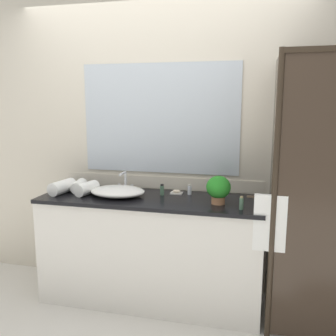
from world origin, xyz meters
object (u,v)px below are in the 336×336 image
rolled_towel_near_edge (62,187)px  rolled_towel_middle (79,186)px  faucet (125,184)px  potted_plant (218,188)px  soap_dish (176,192)px  amenity_bottle_lotion (190,190)px  sink_basin (118,191)px  amenity_bottle_body_wash (241,203)px  rolled_towel_far_edge (87,188)px  amenity_bottle_shampoo (162,190)px

rolled_towel_near_edge → rolled_towel_middle: (0.11, 0.09, -0.01)m
faucet → potted_plant: 0.86m
soap_dish → amenity_bottle_lotion: 0.11m
soap_dish → amenity_bottle_lotion: amenity_bottle_lotion is taller
sink_basin → amenity_bottle_body_wash: (1.00, -0.15, 0.01)m
faucet → rolled_towel_far_edge: faucet is taller
faucet → amenity_bottle_body_wash: faucet is taller
rolled_towel_middle → rolled_towel_far_edge: size_ratio=0.98×
amenity_bottle_body_wash → rolled_towel_near_edge: rolled_towel_near_edge is taller
potted_plant → rolled_towel_near_edge: potted_plant is taller
faucet → rolled_towel_middle: bearing=-163.1°
amenity_bottle_shampoo → rolled_towel_middle: (-0.72, -0.06, 0.01)m
faucet → amenity_bottle_lotion: bearing=1.2°
sink_basin → amenity_bottle_lotion: size_ratio=5.31×
potted_plant → soap_dish: (-0.37, 0.22, -0.11)m
amenity_bottle_body_wash → amenity_bottle_lotion: bearing=142.4°
sink_basin → soap_dish: sink_basin is taller
rolled_towel_middle → sink_basin: bearing=-9.5°
amenity_bottle_shampoo → rolled_towel_near_edge: 0.85m
sink_basin → amenity_bottle_body_wash: 1.02m
sink_basin → rolled_towel_near_edge: rolled_towel_near_edge is taller
amenity_bottle_body_wash → rolled_towel_far_edge: bearing=174.0°
amenity_bottle_lotion → amenity_bottle_shampoo: bearing=-162.2°
amenity_bottle_body_wash → rolled_towel_far_edge: size_ratio=0.45×
faucet → soap_dish: (0.46, 0.01, -0.04)m
faucet → rolled_towel_near_edge: faucet is taller
potted_plant → amenity_bottle_shampoo: bearing=162.0°
amenity_bottle_shampoo → amenity_bottle_lotion: size_ratio=1.07×
faucet → soap_dish: size_ratio=1.75×
sink_basin → soap_dish: 0.49m
rolled_towel_near_edge → rolled_towel_far_edge: bearing=3.4°
faucet → potted_plant: bearing=-14.6°
rolled_towel_near_edge → rolled_towel_far_edge: 0.22m
amenity_bottle_shampoo → rolled_towel_middle: bearing=-175.5°
sink_basin → amenity_bottle_shampoo: bearing=19.0°
rolled_towel_far_edge → soap_dish: bearing=15.4°
soap_dish → rolled_towel_middle: size_ratio=0.47×
potted_plant → amenity_bottle_lotion: size_ratio=2.53×
amenity_bottle_body_wash → amenity_bottle_lotion: (-0.44, 0.34, -0.01)m
rolled_towel_near_edge → rolled_towel_far_edge: size_ratio=1.14×
amenity_bottle_shampoo → rolled_towel_near_edge: size_ratio=0.37×
faucet → rolled_towel_near_edge: bearing=-157.2°
amenity_bottle_shampoo → sink_basin: bearing=-161.0°
amenity_bottle_body_wash → amenity_bottle_lotion: size_ratio=1.16×
potted_plant → rolled_towel_middle: 1.21m
rolled_towel_near_edge → rolled_towel_middle: size_ratio=1.17×
sink_basin → amenity_bottle_shampoo: 0.37m
rolled_towel_far_edge → amenity_bottle_lotion: bearing=13.8°
soap_dish → amenity_bottle_shampoo: size_ratio=1.09×
amenity_bottle_shampoo → rolled_towel_middle: size_ratio=0.43×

